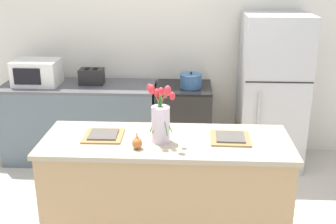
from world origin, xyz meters
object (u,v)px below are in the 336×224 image
object	(u,v)px
pear_figurine	(137,143)
plate_setting_right	(230,138)
toaster	(92,76)
flower_vase	(161,119)
stove_range	(183,124)
plate_setting_left	(104,135)
cooking_pot	(191,81)
microwave	(37,72)
refrigerator	(272,92)

from	to	relation	value
pear_figurine	plate_setting_right	size ratio (longest dim) A/B	0.40
plate_setting_right	toaster	world-z (taller)	toaster
flower_vase	plate_setting_right	bearing A→B (deg)	7.52
flower_vase	plate_setting_right	distance (m)	0.53
pear_figurine	stove_range	bearing A→B (deg)	80.74
plate_setting_left	toaster	world-z (taller)	toaster
cooking_pot	microwave	distance (m)	1.68
stove_range	plate_setting_right	bearing A→B (deg)	-77.05
stove_range	refrigerator	size ratio (longest dim) A/B	0.53
refrigerator	toaster	bearing A→B (deg)	178.82
pear_figurine	cooking_pot	bearing A→B (deg)	78.10
refrigerator	cooking_pot	size ratio (longest dim) A/B	7.03
toaster	pear_figurine	bearing A→B (deg)	-68.25
cooking_pot	microwave	world-z (taller)	microwave
stove_range	microwave	world-z (taller)	microwave
plate_setting_right	cooking_pot	distance (m)	1.56
pear_figurine	microwave	world-z (taller)	microwave
stove_range	toaster	xyz separation A→B (m)	(-1.01, 0.04, 0.53)
plate_setting_right	cooking_pot	xyz separation A→B (m)	(-0.28, 1.54, 0.00)
plate_setting_right	flower_vase	bearing A→B (deg)	-172.48
refrigerator	plate_setting_left	world-z (taller)	refrigerator
microwave	plate_setting_right	bearing A→B (deg)	-38.65
pear_figurine	plate_setting_left	size ratio (longest dim) A/B	0.40
plate_setting_right	toaster	size ratio (longest dim) A/B	1.03
refrigerator	toaster	xyz separation A→B (m)	(-1.96, 0.04, 0.14)
stove_range	flower_vase	bearing A→B (deg)	-94.78
refrigerator	microwave	world-z (taller)	refrigerator
stove_range	pear_figurine	bearing A→B (deg)	-99.26
pear_figurine	microwave	size ratio (longest dim) A/B	0.24
stove_range	plate_setting_right	distance (m)	1.69
toaster	cooking_pot	world-z (taller)	same
flower_vase	plate_setting_right	xyz separation A→B (m)	(0.50, 0.07, -0.16)
toaster	flower_vase	bearing A→B (deg)	-62.47
flower_vase	cooking_pot	world-z (taller)	flower_vase
plate_setting_left	cooking_pot	world-z (taller)	cooking_pot
refrigerator	plate_setting_left	bearing A→B (deg)	-133.85
pear_figurine	plate_setting_right	world-z (taller)	pear_figurine
flower_vase	microwave	distance (m)	2.20
pear_figurine	toaster	xyz separation A→B (m)	(-0.72, 1.81, -0.02)
plate_setting_left	microwave	distance (m)	1.89
flower_vase	cooking_pot	bearing A→B (deg)	82.40
flower_vase	toaster	xyz separation A→B (m)	(-0.88, 1.68, -0.14)
flower_vase	microwave	size ratio (longest dim) A/B	0.92
stove_range	plate_setting_left	bearing A→B (deg)	-109.66
refrigerator	toaster	world-z (taller)	refrigerator
microwave	pear_figurine	bearing A→B (deg)	-53.43
pear_figurine	cooking_pot	world-z (taller)	pear_figurine
stove_range	pear_figurine	size ratio (longest dim) A/B	7.68
plate_setting_right	toaster	bearing A→B (deg)	130.42
plate_setting_right	microwave	size ratio (longest dim) A/B	0.60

